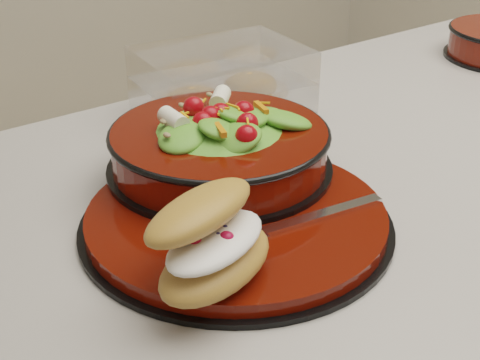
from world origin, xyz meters
TOP-DOWN VIEW (x-y plane):
  - dinner_plate at (-0.26, -0.02)m, footprint 0.32×0.32m
  - salad_bowl at (-0.22, 0.07)m, footprint 0.26×0.26m
  - croissant at (-0.35, -0.10)m, footprint 0.15×0.12m
  - fork at (-0.23, -0.08)m, footprint 0.19×0.05m
  - pastry_box at (-0.10, 0.24)m, footprint 0.24×0.19m

SIDE VIEW (x-z plane):
  - dinner_plate at x=-0.26m, z-range 0.90..0.92m
  - fork at x=-0.23m, z-range 0.92..0.92m
  - pastry_box at x=-0.10m, z-range 0.90..0.99m
  - croissant at x=-0.35m, z-range 0.92..1.00m
  - salad_bowl at x=-0.22m, z-range 0.91..1.01m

